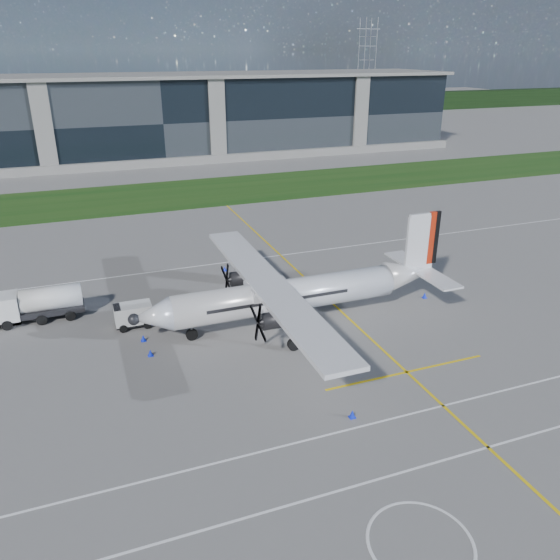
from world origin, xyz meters
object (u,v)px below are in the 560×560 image
pylon_east (367,65)px  safety_cone_portwing (352,414)px  turboprop_aircraft (297,276)px  safety_cone_nose_port (150,353)px  fuel_tanker_truck (32,305)px  baggage_tug (133,315)px  safety_cone_stbdwing (225,268)px  safety_cone_tail (425,295)px  ground_crew_person (174,314)px  safety_cone_nose_stbd (143,338)px

pylon_east → safety_cone_portwing: pylon_east is taller
turboprop_aircraft → safety_cone_portwing: turboprop_aircraft is taller
safety_cone_nose_port → safety_cone_portwing: size_ratio=1.00×
fuel_tanker_truck → safety_cone_nose_port: size_ratio=14.08×
baggage_tug → safety_cone_stbdwing: baggage_tug is taller
turboprop_aircraft → safety_cone_nose_port: bearing=-173.9°
fuel_tanker_truck → safety_cone_tail: bearing=-13.0°
fuel_tanker_truck → safety_cone_tail: (31.60, -7.28, -1.07)m
pylon_east → safety_cone_portwing: (-87.70, -159.06, -14.75)m
baggage_tug → safety_cone_nose_port: bearing=-84.2°
fuel_tanker_truck → safety_cone_portwing: size_ratio=14.08×
ground_crew_person → safety_cone_portwing: (7.58, -15.15, -0.81)m
baggage_tug → fuel_tanker_truck: bearing=153.1°
ground_crew_person → safety_cone_nose_port: ground_crew_person is taller
turboprop_aircraft → safety_cone_nose_port: (-11.62, -1.24, -3.66)m
ground_crew_person → safety_cone_tail: 21.40m
pylon_east → turboprop_aircraft: (-86.14, -146.59, -11.09)m
turboprop_aircraft → baggage_tug: 13.06m
safety_cone_stbdwing → pylon_east: bearing=56.5°
pylon_east → baggage_tug: bearing=-124.5°
pylon_east → safety_cone_tail: pylon_east is taller
baggage_tug → safety_cone_portwing: bearing=-57.0°
baggage_tug → safety_cone_tail: baggage_tug is taller
fuel_tanker_truck → safety_cone_nose_port: 11.84m
fuel_tanker_truck → baggage_tug: size_ratio=2.34×
turboprop_aircraft → ground_crew_person: bearing=163.7°
safety_cone_tail → pylon_east: bearing=63.2°
pylon_east → safety_cone_tail: (-74.03, -146.34, -14.75)m
pylon_east → ground_crew_person: bearing=-123.5°
safety_cone_portwing → pylon_east: bearing=61.1°
safety_cone_nose_stbd → safety_cone_portwing: 17.00m
turboprop_aircraft → safety_cone_nose_port: turboprop_aircraft is taller
pylon_east → safety_cone_tail: 164.66m
pylon_east → turboprop_aircraft: bearing=-120.4°
turboprop_aircraft → safety_cone_tail: (12.11, 0.25, -3.66)m
safety_cone_nose_port → safety_cone_tail: (23.73, 1.49, 0.00)m
safety_cone_tail → safety_cone_portwing: size_ratio=1.00×
fuel_tanker_truck → safety_cone_nose_stbd: (7.69, -6.44, -1.07)m
fuel_tanker_truck → safety_cone_portwing: fuel_tanker_truck is taller
safety_cone_stbdwing → safety_cone_tail: bearing=-39.8°
safety_cone_nose_port → safety_cone_stbdwing: same height
turboprop_aircraft → safety_cone_nose_port: size_ratio=52.18×
fuel_tanker_truck → pylon_east: bearing=52.8°
safety_cone_tail → safety_cone_stbdwing: (-14.60, 12.19, 0.00)m
fuel_tanker_truck → safety_cone_stbdwing: 17.72m
ground_crew_person → safety_cone_nose_port: size_ratio=4.23×
safety_cone_portwing → safety_cone_stbdwing: size_ratio=1.00×
turboprop_aircraft → safety_cone_nose_port: 12.24m
baggage_tug → safety_cone_tail: (24.24, -3.56, -0.65)m
baggage_tug → pylon_east: bearing=55.5°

